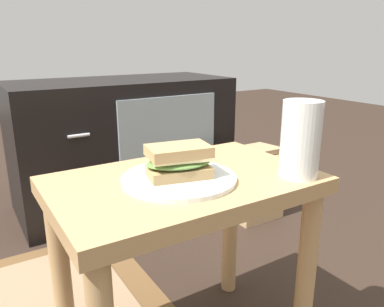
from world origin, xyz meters
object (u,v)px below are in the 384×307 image
sandwich_front (179,161)px  tv_cabinet (124,143)px  paper_bag (253,183)px  beer_glass (300,141)px  plate (179,179)px

sandwich_front → tv_cabinet: bearing=74.7°
paper_bag → beer_glass: bearing=-124.9°
tv_cabinet → beer_glass: (-0.03, -1.07, 0.25)m
tv_cabinet → sandwich_front: 1.02m
plate → beer_glass: beer_glass is taller
plate → paper_bag: plate is taller
plate → beer_glass: bearing=-25.8°
beer_glass → paper_bag: 0.86m
sandwich_front → paper_bag: (0.67, 0.52, -0.35)m
tv_cabinet → beer_glass: size_ratio=5.86×
tv_cabinet → plate: tv_cabinet is taller
sandwich_front → beer_glass: beer_glass is taller
tv_cabinet → plate: 1.01m
sandwich_front → paper_bag: 0.91m
sandwich_front → beer_glass: bearing=-25.8°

